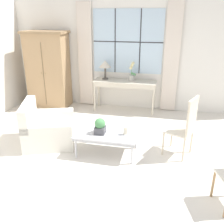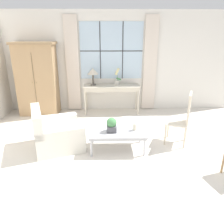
% 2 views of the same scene
% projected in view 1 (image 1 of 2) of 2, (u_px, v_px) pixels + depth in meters
% --- Properties ---
extents(ground_plane, '(14.00, 14.00, 0.00)m').
position_uv_depth(ground_plane, '(97.00, 167.00, 4.15)').
color(ground_plane, silver).
extents(wall_back_windowed, '(7.20, 0.14, 2.80)m').
position_uv_depth(wall_back_windowed, '(127.00, 55.00, 6.37)').
color(wall_back_windowed, silver).
rests_on(wall_back_windowed, ground_plane).
extents(armoire, '(1.12, 0.63, 1.98)m').
position_uv_depth(armoire, '(48.00, 70.00, 6.61)').
color(armoire, tan).
rests_on(armoire, ground_plane).
extents(console_table, '(1.58, 0.49, 0.80)m').
position_uv_depth(console_table, '(125.00, 84.00, 6.33)').
color(console_table, beige).
rests_on(console_table, ground_plane).
extents(table_lamp, '(0.31, 0.31, 0.48)m').
position_uv_depth(table_lamp, '(105.00, 65.00, 6.32)').
color(table_lamp, '#4C4742').
rests_on(table_lamp, console_table).
extents(potted_orchid, '(0.18, 0.14, 0.48)m').
position_uv_depth(potted_orchid, '(132.00, 74.00, 6.27)').
color(potted_orchid, '#BCB7AD').
rests_on(potted_orchid, console_table).
extents(armchair_upholstered, '(1.17, 1.20, 0.84)m').
position_uv_depth(armchair_upholstered, '(48.00, 130.00, 4.88)').
color(armchair_upholstered, silver).
rests_on(armchair_upholstered, ground_plane).
extents(side_chair_wooden, '(0.58, 0.58, 1.10)m').
position_uv_depth(side_chair_wooden, '(185.00, 125.00, 4.29)').
color(side_chair_wooden, beige).
rests_on(side_chair_wooden, ground_plane).
extents(coffee_table, '(1.10, 0.64, 0.40)m').
position_uv_depth(coffee_table, '(107.00, 135.00, 4.47)').
color(coffee_table, '#BCBCC1').
rests_on(coffee_table, ground_plane).
extents(potted_plant_small, '(0.19, 0.19, 0.28)m').
position_uv_depth(potted_plant_small, '(100.00, 126.00, 4.38)').
color(potted_plant_small, '#4C4C51').
rests_on(potted_plant_small, coffee_table).
extents(pillar_candle, '(0.11, 0.11, 0.15)m').
position_uv_depth(pillar_candle, '(126.00, 131.00, 4.36)').
color(pillar_candle, silver).
rests_on(pillar_candle, coffee_table).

